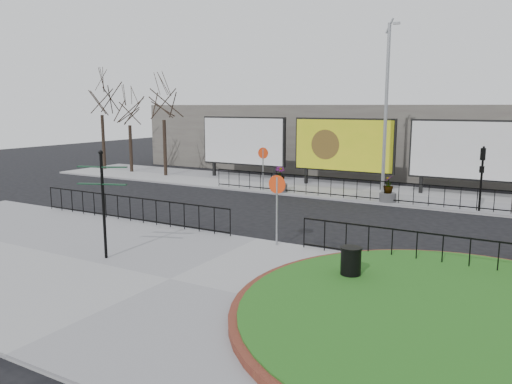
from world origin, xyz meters
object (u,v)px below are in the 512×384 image
Objects in this scene: lamp_post at (386,108)px; fingerpost_sign at (103,194)px; planter_c at (388,192)px; litter_bin at (351,264)px; billboard_mid at (343,145)px; planter_a at (280,182)px.

fingerpost_sign is at bearing -106.40° from lamp_post.
fingerpost_sign is 2.61× the size of planter_c.
litter_bin is at bearing -77.68° from lamp_post.
lamp_post is at bearing 114.97° from planter_c.
billboard_mid is 5.44m from planter_c.
lamp_post is at bearing 16.43° from planter_a.
litter_bin is (7.55, 1.77, -1.59)m from fingerpost_sign.
billboard_mid is at bearing 146.75° from lamp_post.
planter_a is at bearing -178.95° from planter_c.
lamp_post is (3.01, -1.97, 2.23)m from billboard_mid.
fingerpost_sign is 3.47× the size of litter_bin.
billboard_mid is 4.72m from planter_a.
billboard_mid is at bearing 67.37° from fingerpost_sign.
billboard_mid reaches higher than fingerpost_sign.
planter_a reaches higher than litter_bin.
litter_bin is (2.99, -13.70, -4.20)m from lamp_post.
planter_c is at bearing 1.05° from planter_a.
billboard_mid is at bearing 136.92° from planter_c.
litter_bin is 0.75× the size of planter_c.
lamp_post reaches higher than planter_a.
lamp_post is at bearing -33.25° from billboard_mid.
planter_c is at bearing 100.67° from litter_bin.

